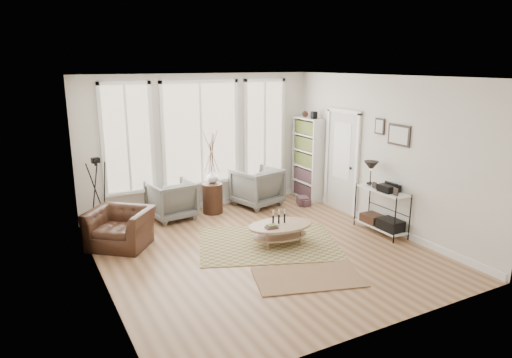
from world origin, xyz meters
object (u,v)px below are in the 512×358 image
bookcase (308,158)px  accent_chair (120,228)px  coffee_table (280,229)px  low_shelf (381,206)px  armchair_left (171,200)px  side_table (212,173)px  armchair_right (257,187)px

bookcase → accent_chair: bearing=-169.0°
accent_chair → coffee_table: bearing=12.3°
low_shelf → armchair_left: size_ratio=1.51×
armchair_left → side_table: bearing=168.1°
low_shelf → armchair_left: bearing=140.6°
bookcase → low_shelf: bookcase is taller
accent_chair → armchair_left: bearing=77.6°
low_shelf → armchair_right: 2.88m
coffee_table → bookcase: bearing=46.3°
low_shelf → coffee_table: 2.02m
low_shelf → coffee_table: low_shelf is taller
bookcase → coffee_table: (-2.03, -2.13, -0.67)m
side_table → accent_chair: size_ratio=1.77×
low_shelf → armchair_right: size_ratio=1.39×
coffee_table → armchair_left: 2.56m
bookcase → armchair_right: 1.41m
armchair_left → armchair_right: (1.96, -0.04, 0.03)m
bookcase → armchair_left: 3.32m
armchair_left → coffee_table: bearing=111.6°
bookcase → coffee_table: bearing=-133.7°
coffee_table → armchair_right: armchair_right is taller
low_shelf → armchair_right: low_shelf is taller
coffee_table → accent_chair: size_ratio=1.21×
coffee_table → side_table: 2.28m
low_shelf → armchair_right: (-1.25, 2.59, -0.08)m
low_shelf → side_table: bearing=132.2°
low_shelf → armchair_left: (-3.21, 2.64, -0.12)m
bookcase → low_shelf: bearing=-91.3°
accent_chair → low_shelf: bearing=18.8°
armchair_left → armchair_right: bearing=171.5°
armchair_left → bookcase: bearing=170.7°
armchair_right → coffee_table: bearing=56.7°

